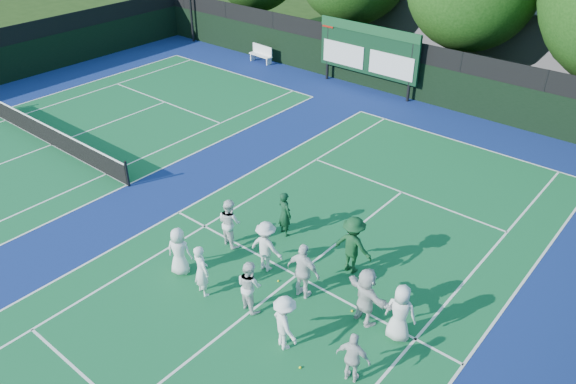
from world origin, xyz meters
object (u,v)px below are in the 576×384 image
Objects in this scene: scoreboard at (368,50)px; coach_left at (285,214)px; tennis_net at (50,135)px; bench at (261,53)px.

scoreboard reaches higher than coach_left.
tennis_net is at bearing -115.60° from scoreboard.
coach_left is (5.32, -13.12, -1.37)m from scoreboard.
scoreboard is 14.23m from coach_left.
scoreboard is at bearing 64.40° from tennis_net.
scoreboard reaches higher than tennis_net.
tennis_net is at bearing -88.30° from bench.
tennis_net is at bearing 22.91° from coach_left.
tennis_net is 14.38m from bench.
scoreboard is at bearing -51.81° from coach_left.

